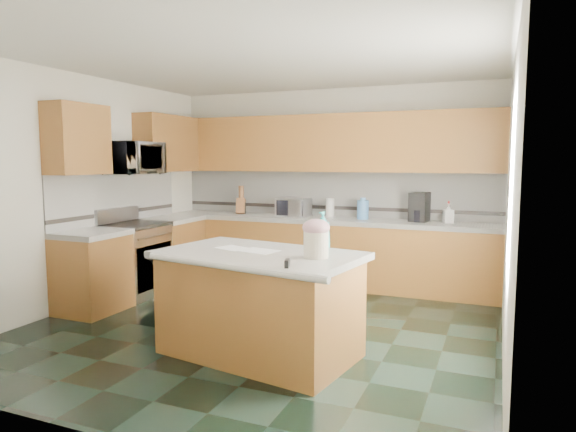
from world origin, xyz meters
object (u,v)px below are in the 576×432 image
at_px(knife_block, 241,206).
at_px(coffee_maker, 419,207).
at_px(treat_jar, 316,245).
at_px(island_top, 259,255).
at_px(island_base, 259,307).
at_px(soap_bottle_island, 323,231).
at_px(toaster_oven, 293,207).

bearing_deg(knife_block, coffee_maker, -16.04).
xyz_separation_m(treat_jar, coffee_maker, (0.41, 2.83, 0.08)).
distance_m(island_top, treat_jar, 0.56).
xyz_separation_m(island_top, coffee_maker, (0.96, 2.78, 0.22)).
bearing_deg(island_base, coffee_maker, 80.50).
distance_m(island_base, treat_jar, 0.81).
xyz_separation_m(island_base, treat_jar, (0.54, -0.06, 0.60)).
height_order(soap_bottle_island, toaster_oven, soap_bottle_island).
bearing_deg(knife_block, toaster_oven, -16.71).
distance_m(treat_jar, soap_bottle_island, 0.37).
bearing_deg(coffee_maker, island_top, -99.33).
height_order(island_top, treat_jar, treat_jar).
bearing_deg(island_top, coffee_maker, 80.50).
distance_m(island_top, coffee_maker, 2.94).
bearing_deg(toaster_oven, coffee_maker, 13.03).
relative_size(island_top, knife_block, 7.58).
bearing_deg(island_top, soap_bottle_island, 41.79).
xyz_separation_m(soap_bottle_island, coffee_maker, (0.48, 2.47, 0.02)).
bearing_deg(toaster_oven, island_base, -62.00).
bearing_deg(island_top, toaster_oven, 115.45).
bearing_deg(coffee_maker, treat_jar, -88.66).
height_order(island_top, toaster_oven, toaster_oven).
bearing_deg(knife_block, island_top, -76.14).
xyz_separation_m(soap_bottle_island, toaster_oven, (-1.26, 2.44, -0.04)).
bearing_deg(coffee_maker, soap_bottle_island, -91.26).
bearing_deg(soap_bottle_island, island_base, -138.33).
bearing_deg(treat_jar, coffee_maker, 67.47).
relative_size(soap_bottle_island, coffee_maker, 0.91).
distance_m(island_base, island_top, 0.46).
height_order(island_base, island_top, island_top).
bearing_deg(island_base, soap_bottle_island, 41.79).
relative_size(soap_bottle_island, toaster_oven, 0.78).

